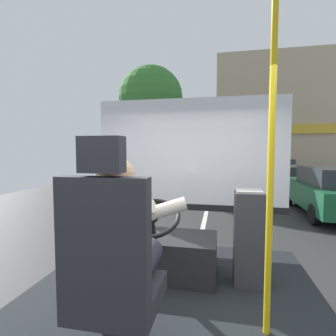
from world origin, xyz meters
name	(u,v)px	position (x,y,z in m)	size (l,w,h in m)	color
ground	(210,198)	(0.00, 8.80, -0.02)	(18.00, 44.00, 0.06)	#2E2E2E
driver_seat	(112,276)	(-0.17, -0.49, 1.26)	(0.48, 0.48, 1.34)	black
bus_driver	(120,238)	(-0.17, -0.37, 1.43)	(0.76, 0.54, 0.76)	#282833
steering_console	(161,253)	(-0.17, 0.71, 0.91)	(1.10, 0.98, 0.83)	black
handrail_pole	(271,174)	(0.73, 0.03, 1.80)	(0.04, 0.04, 2.22)	gold
fare_box	(248,237)	(0.67, 0.70, 1.13)	(0.26, 0.25, 0.90)	#333338
windshield_panel	(189,167)	(0.00, 1.62, 1.73)	(2.50, 0.08, 1.48)	white
street_tree	(151,99)	(-3.01, 10.73, 4.50)	(3.16, 3.16, 6.10)	#4C3828
shop_building	(310,119)	(6.65, 18.38, 4.21)	(13.09, 4.75, 8.43)	tan
parked_car_green	(334,191)	(3.76, 6.66, 0.75)	(2.02, 4.01, 1.45)	#195633
parked_car_black	(290,178)	(3.73, 11.58, 0.62)	(1.81, 4.28, 1.21)	black
parked_car_silver	(278,168)	(4.30, 17.02, 0.70)	(2.04, 3.87, 1.37)	silver
parked_car_white	(257,164)	(3.75, 23.16, 0.66)	(1.80, 4.47, 1.29)	silver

